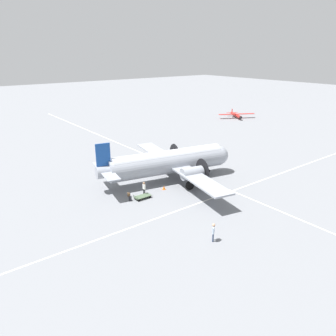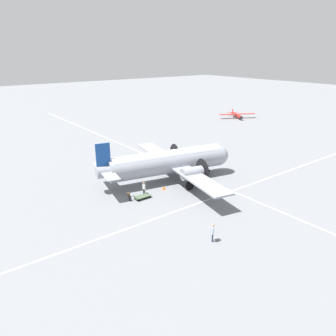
% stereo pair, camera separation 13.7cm
% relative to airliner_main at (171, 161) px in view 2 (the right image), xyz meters
% --- Properties ---
extents(ground_plane, '(300.00, 300.00, 0.00)m').
position_rel_airliner_main_xyz_m(ground_plane, '(0.10, 0.46, -2.64)').
color(ground_plane, slate).
extents(apron_line_eastwest, '(120.00, 0.16, 0.01)m').
position_rel_airliner_main_xyz_m(apron_line_eastwest, '(0.10, -3.74, -2.64)').
color(apron_line_eastwest, silver).
rests_on(apron_line_eastwest, ground_plane).
extents(apron_line_northsouth, '(0.16, 120.00, 0.01)m').
position_rel_airliner_main_xyz_m(apron_line_northsouth, '(-7.43, 0.46, -2.64)').
color(apron_line_northsouth, silver).
rests_on(apron_line_northsouth, ground_plane).
extents(airliner_main, '(22.60, 18.69, 6.16)m').
position_rel_airliner_main_xyz_m(airliner_main, '(0.00, 0.00, 0.00)').
color(airliner_main, '#9399A3').
rests_on(airliner_main, ground_plane).
extents(crew_foreground, '(0.43, 0.48, 1.78)m').
position_rel_airliner_main_xyz_m(crew_foreground, '(-14.04, 6.20, -1.55)').
color(crew_foreground, navy).
rests_on(crew_foreground, ground_plane).
extents(passenger_boarding, '(0.59, 0.27, 1.72)m').
position_rel_airliner_main_xyz_m(passenger_boarding, '(-1.90, 5.59, -1.59)').
color(passenger_boarding, '#2D2D33').
rests_on(passenger_boarding, ground_plane).
extents(suitcase_near_door, '(0.39, 0.19, 0.51)m').
position_rel_airliner_main_xyz_m(suitcase_near_door, '(-1.05, 7.22, -2.40)').
color(suitcase_near_door, brown).
rests_on(suitcase_near_door, ground_plane).
extents(suitcase_upright_spare, '(0.38, 0.17, 0.57)m').
position_rel_airliner_main_xyz_m(suitcase_upright_spare, '(-2.17, 7.71, -2.37)').
color(suitcase_upright_spare, '#232328').
rests_on(suitcase_upright_spare, ground_plane).
extents(baggage_cart, '(0.99, 2.01, 0.56)m').
position_rel_airliner_main_xyz_m(baggage_cart, '(-2.51, 6.24, -2.37)').
color(baggage_cart, '#4C6047').
rests_on(baggage_cart, ground_plane).
extents(light_aircraft_distant, '(6.87, 8.75, 1.84)m').
position_rel_airliner_main_xyz_m(light_aircraft_distant, '(23.75, -40.04, -1.85)').
color(light_aircraft_distant, '#B2231E').
rests_on(light_aircraft_distant, ground_plane).
extents(traffic_cone, '(0.38, 0.38, 0.50)m').
position_rel_airliner_main_xyz_m(traffic_cone, '(-1.88, 2.62, -2.41)').
color(traffic_cone, orange).
rests_on(traffic_cone, ground_plane).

